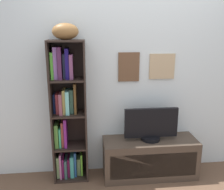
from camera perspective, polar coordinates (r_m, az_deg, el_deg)
back_wall at (r=2.96m, az=4.60°, el=4.71°), size 4.80×0.08×2.43m
bookshelf at (r=2.89m, az=-10.36°, el=-4.48°), size 0.40×0.28×1.63m
football at (r=2.70m, az=-10.73°, el=14.25°), size 0.28×0.18×0.17m
tv_stand at (r=3.12m, az=8.70°, el=-14.10°), size 1.12×0.39×0.47m
television at (r=2.94m, az=9.02°, el=-6.86°), size 0.63×0.22×0.39m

